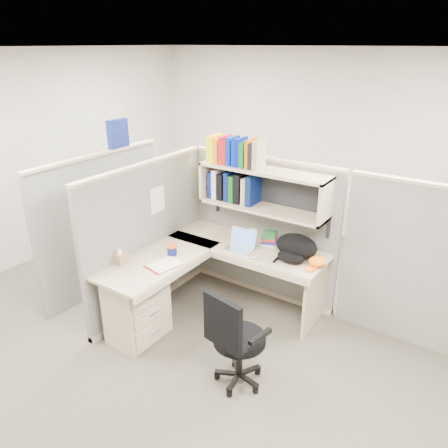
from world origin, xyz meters
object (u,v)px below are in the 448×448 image
Objects in this scene: backpack at (294,248)px; laptop at (239,241)px; desk at (167,292)px; snack_canister at (172,250)px; task_chair at (236,353)px.

laptop is at bearing -155.76° from backpack.
desk is 5.95× the size of laptop.
laptop is at bearing 43.09° from snack_canister.
task_chair is at bearing -24.92° from snack_canister.
laptop reaches higher than desk.
snack_canister is at bearing -138.58° from backpack.
laptop is 0.69× the size of backpack.
desk is 16.77× the size of snack_canister.
backpack reaches higher than snack_canister.
laptop is 1.27m from task_chair.
task_chair reaches higher than desk.
desk is at bearing -126.77° from backpack.
task_chair is at bearing -75.77° from backpack.
task_chair is at bearing -62.48° from laptop.
backpack is at bearing 7.80° from laptop.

